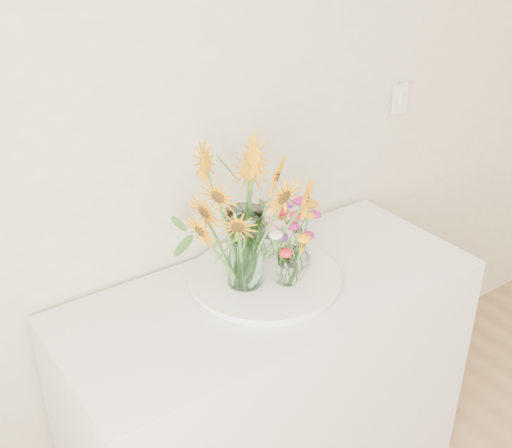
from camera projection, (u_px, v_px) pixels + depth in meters
name	position (u px, v px, depth m)	size (l,w,h in m)	color
counter	(270.00, 392.00, 2.29)	(1.40, 0.60, 0.90)	white
tray	(265.00, 279.00, 2.10)	(0.47, 0.47, 0.03)	white
mason_jar	(245.00, 248.00, 1.99)	(0.11, 0.11, 0.26)	#AEE0E0
sunflower_bouquet	(245.00, 217.00, 1.94)	(0.63, 0.63, 0.48)	orange
small_vase_a	(287.00, 268.00, 2.03)	(0.07, 0.07, 0.11)	white
wildflower_posy_a	(288.00, 255.00, 2.01)	(0.18, 0.18, 0.20)	orange
small_vase_b	(297.00, 248.00, 2.11)	(0.10, 0.10, 0.14)	white
wildflower_posy_b	(297.00, 236.00, 2.09)	(0.21, 0.21, 0.23)	orange
small_vase_c	(269.00, 239.00, 2.20)	(0.06, 0.06, 0.11)	white
wildflower_posy_c	(269.00, 228.00, 2.18)	(0.20, 0.20, 0.20)	orange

